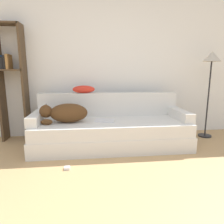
{
  "coord_description": "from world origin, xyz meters",
  "views": [
    {
      "loc": [
        -0.28,
        -0.98,
        1.12
      ],
      "look_at": [
        0.03,
        1.82,
        0.56
      ],
      "focal_mm": 32.0,
      "sensor_mm": 36.0,
      "label": 1
    }
  ],
  "objects": [
    {
      "name": "couch_arm_left",
      "position": [
        -1.04,
        1.91,
        0.47
      ],
      "size": [
        0.15,
        0.68,
        0.14
      ],
      "color": "silver",
      "rests_on": "couch"
    },
    {
      "name": "couch",
      "position": [
        0.03,
        1.92,
        0.2
      ],
      "size": [
        2.3,
        0.87,
        0.41
      ],
      "color": "silver",
      "rests_on": "ground_plane"
    },
    {
      "name": "power_adapter",
      "position": [
        -0.56,
        1.23,
        0.01
      ],
      "size": [
        0.06,
        0.06,
        0.03
      ],
      "color": "white",
      "rests_on": "ground_plane"
    },
    {
      "name": "dog",
      "position": [
        -0.64,
        1.87,
        0.55
      ],
      "size": [
        0.68,
        0.27,
        0.28
      ],
      "color": "#513319",
      "rests_on": "couch"
    },
    {
      "name": "couch_backrest",
      "position": [
        0.03,
        2.28,
        0.6
      ],
      "size": [
        2.26,
        0.15,
        0.38
      ],
      "color": "silver",
      "rests_on": "couch"
    },
    {
      "name": "laptop",
      "position": [
        -0.06,
        1.9,
        0.41
      ],
      "size": [
        0.32,
        0.25,
        0.02
      ],
      "rotation": [
        0.0,
        0.0,
        -0.24
      ],
      "color": "silver",
      "rests_on": "couch"
    },
    {
      "name": "couch_arm_right",
      "position": [
        1.11,
        1.91,
        0.47
      ],
      "size": [
        0.15,
        0.68,
        0.14
      ],
      "color": "silver",
      "rests_on": "couch"
    },
    {
      "name": "bookshelf",
      "position": [
        -1.52,
        2.43,
        1.03
      ],
      "size": [
        0.41,
        0.26,
        1.86
      ],
      "color": "#4C3823",
      "rests_on": "ground_plane"
    },
    {
      "name": "floor_lamp",
      "position": [
        1.74,
        2.21,
        1.24
      ],
      "size": [
        0.29,
        0.29,
        1.45
      ],
      "color": "#232326",
      "rests_on": "ground_plane"
    },
    {
      "name": "wall_back",
      "position": [
        0.0,
        2.61,
        1.35
      ],
      "size": [
        8.04,
        0.06,
        2.7
      ],
      "color": "white",
      "rests_on": "ground_plane"
    },
    {
      "name": "throw_pillow",
      "position": [
        -0.37,
        2.28,
        0.85
      ],
      "size": [
        0.36,
        0.16,
        0.12
      ],
      "color": "red",
      "rests_on": "couch_backrest"
    }
  ]
}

